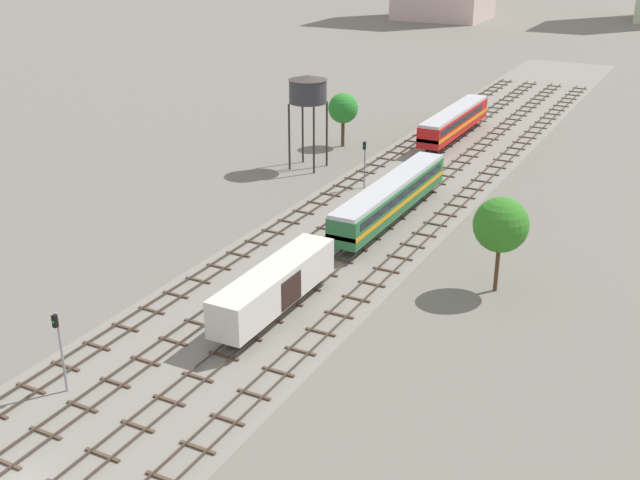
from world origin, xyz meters
The scene contains 14 objects.
ground_plane centered at (0.00, 56.00, 0.00)m, with size 480.00×480.00×0.00m, color slate.
ballast_bed centered at (0.00, 56.00, 0.00)m, with size 16.93×176.00×0.01m, color gray.
track_far_left centered at (-6.47, 57.00, 0.14)m, with size 2.40×126.00×0.29m.
track_left centered at (-2.16, 57.00, 0.14)m, with size 2.40×126.00×0.29m.
track_centre_left centered at (2.16, 57.00, 0.14)m, with size 2.40×126.00×0.29m.
track_centre centered at (6.47, 57.00, 0.14)m, with size 2.40×126.00×0.29m.
freight_boxcar_centre_left_nearest centered at (2.16, 23.39, 2.45)m, with size 2.87×14.00×3.60m.
passenger_coach_centre_left_near centered at (2.16, 45.40, 2.61)m, with size 2.96×22.00×3.80m.
diesel_railcar_left_mid centered at (-2.16, 77.08, 2.60)m, with size 2.96×20.50×3.80m.
water_tower centered at (-13.32, 57.16, 9.22)m, with size 4.54×4.54×10.94m.
signal_post_nearest centered at (-4.31, 53.36, 3.39)m, with size 0.28×0.47×5.34m.
signal_post_near centered at (-4.31, 8.38, 3.54)m, with size 0.28×0.47×5.58m.
lineside_tree_0 centered at (15.64, 35.13, 5.64)m, with size 4.36×4.36×7.84m.
lineside_tree_1 centered at (-13.79, 67.38, 4.95)m, with size 3.82×3.82×6.90m.
Camera 1 is at (29.61, -21.74, 28.05)m, focal length 44.32 mm.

